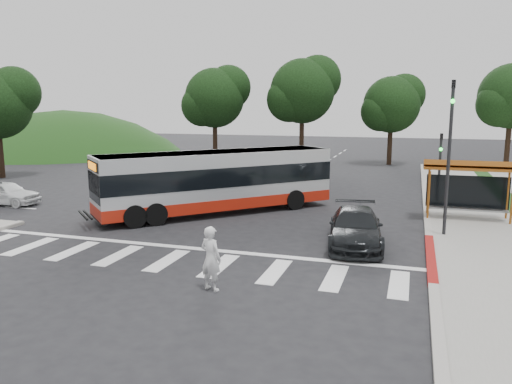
% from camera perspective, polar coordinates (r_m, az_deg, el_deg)
% --- Properties ---
extents(ground, '(140.00, 140.00, 0.00)m').
position_cam_1_polar(ground, '(22.66, -4.23, -4.17)').
color(ground, black).
rests_on(ground, ground).
extents(sidewalk_east, '(4.00, 40.00, 0.12)m').
position_cam_1_polar(sidewalk_east, '(29.03, 22.80, -1.69)').
color(sidewalk_east, gray).
rests_on(sidewalk_east, ground).
extents(curb_east, '(0.30, 40.00, 0.15)m').
position_cam_1_polar(curb_east, '(28.90, 18.85, -1.46)').
color(curb_east, '#9E9991').
rests_on(curb_east, ground).
extents(curb_east_red, '(0.32, 6.00, 0.15)m').
position_cam_1_polar(curb_east_red, '(19.17, 19.35, -7.08)').
color(curb_east_red, maroon).
rests_on(curb_east_red, ground).
extents(hillside_nw, '(44.00, 44.00, 10.00)m').
position_cam_1_polar(hillside_nw, '(64.71, -20.94, 4.33)').
color(hillside_nw, '#1B3E13').
rests_on(hillside_nw, ground).
extents(crosswalk_ladder, '(18.00, 2.60, 0.01)m').
position_cam_1_polar(crosswalk_ladder, '(18.29, -10.11, -7.71)').
color(crosswalk_ladder, silver).
rests_on(crosswalk_ladder, ground).
extents(bus_shelter, '(4.20, 1.60, 2.86)m').
position_cam_1_polar(bus_shelter, '(25.81, 23.23, 2.09)').
color(bus_shelter, '#9B5319').
rests_on(bus_shelter, sidewalk_east).
extents(traffic_signal_ne_tall, '(0.18, 0.37, 6.50)m').
position_cam_1_polar(traffic_signal_ne_tall, '(21.98, 21.25, 5.01)').
color(traffic_signal_ne_tall, black).
rests_on(traffic_signal_ne_tall, ground).
extents(traffic_signal_ne_short, '(0.18, 0.37, 4.00)m').
position_cam_1_polar(traffic_signal_ne_short, '(29.06, 20.28, 3.31)').
color(traffic_signal_ne_short, black).
rests_on(traffic_signal_ne_short, ground).
extents(tree_north_a, '(6.60, 6.15, 10.17)m').
position_cam_1_polar(tree_north_a, '(47.57, 5.43, 11.53)').
color(tree_north_a, black).
rests_on(tree_north_a, ground).
extents(tree_north_b, '(5.72, 5.33, 8.43)m').
position_cam_1_polar(tree_north_b, '(48.49, 15.32, 9.71)').
color(tree_north_b, black).
rests_on(tree_north_b, ground).
extents(tree_north_c, '(6.16, 5.74, 9.30)m').
position_cam_1_polar(tree_north_c, '(48.02, -4.65, 10.77)').
color(tree_north_c, black).
rests_on(tree_north_c, ground).
extents(transit_bus, '(10.42, 10.69, 3.17)m').
position_cam_1_polar(transit_bus, '(25.70, -4.44, 1.10)').
color(transit_bus, '#B6B8BB').
rests_on(transit_bus, ground).
extents(pedestrian, '(0.83, 0.67, 1.96)m').
position_cam_1_polar(pedestrian, '(15.04, -5.18, -7.56)').
color(pedestrian, white).
rests_on(pedestrian, ground).
extents(dark_sedan, '(2.65, 5.21, 1.45)m').
position_cam_1_polar(dark_sedan, '(20.11, 11.30, -4.01)').
color(dark_sedan, black).
rests_on(dark_sedan, ground).
extents(west_car_white, '(3.95, 1.70, 1.33)m').
position_cam_1_polar(west_car_white, '(31.17, -26.71, -0.10)').
color(west_car_white, white).
rests_on(west_car_white, ground).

